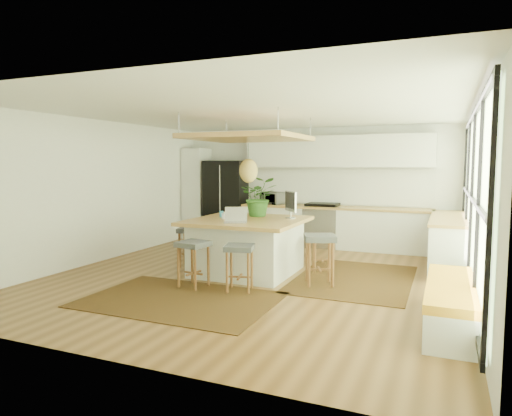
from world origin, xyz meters
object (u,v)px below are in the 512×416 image
at_px(island, 247,246).
at_px(microwave, 273,197).
at_px(stool_near_right, 240,267).
at_px(fridge, 227,202).
at_px(monitor, 291,203).
at_px(stool_near_left, 193,264).
at_px(stool_right_front, 319,262).
at_px(stool_left_side, 191,247).
at_px(island_plant, 259,201).
at_px(stool_right_back, 323,251).
at_px(laptop, 235,216).

height_order(island, microwave, microwave).
distance_m(stool_near_right, microwave, 4.20).
relative_size(fridge, monitor, 3.78).
bearing_deg(stool_near_left, stool_right_front, 26.84).
height_order(stool_near_right, monitor, monitor).
relative_size(stool_near_left, microwave, 1.34).
distance_m(stool_left_side, island_plant, 1.52).
bearing_deg(island_plant, monitor, -6.80).
xyz_separation_m(fridge, stool_right_back, (3.04, -2.36, -0.57)).
relative_size(stool_left_side, monitor, 1.38).
xyz_separation_m(stool_near_left, island_plant, (0.40, 1.64, 0.85)).
height_order(fridge, stool_near_right, fridge).
bearing_deg(monitor, stool_near_left, -71.06).
xyz_separation_m(stool_near_right, laptop, (-0.33, 0.55, 0.70)).
height_order(stool_right_back, island_plant, island_plant).
bearing_deg(stool_near_right, laptop, 120.59).
distance_m(stool_right_front, monitor, 1.30).
bearing_deg(fridge, island, -61.27).
bearing_deg(stool_right_back, laptop, -134.82).
height_order(island, island_plant, island_plant).
height_order(island, stool_right_front, island).
bearing_deg(stool_near_left, island, 72.58).
bearing_deg(stool_near_right, stool_right_front, 38.79).
relative_size(stool_near_left, stool_near_right, 1.02).
distance_m(island, laptop, 0.80).
bearing_deg(island_plant, microwave, 104.93).
bearing_deg(stool_right_front, island, 167.27).
xyz_separation_m(island, laptop, (0.04, -0.55, 0.58)).
distance_m(fridge, stool_right_front, 4.61).
bearing_deg(fridge, island_plant, -56.28).
bearing_deg(laptop, island, 72.48).
height_order(monitor, microwave, monitor).
bearing_deg(microwave, stool_near_left, -65.50).
relative_size(stool_right_back, stool_left_side, 0.91).
xyz_separation_m(fridge, monitor, (2.51, -2.56, 0.26)).
bearing_deg(stool_near_right, stool_near_left, -174.04).
bearing_deg(microwave, island_plant, -54.13).
distance_m(stool_right_front, island_plant, 1.75).
bearing_deg(stool_left_side, island_plant, 18.38).
height_order(stool_right_back, stool_left_side, stool_left_side).
bearing_deg(fridge, stool_left_side, -79.99).
height_order(stool_right_front, island_plant, island_plant).
bearing_deg(stool_near_right, stool_left_side, 142.66).
distance_m(stool_near_left, stool_right_back, 2.35).
bearing_deg(laptop, microwave, 79.37).
height_order(fridge, stool_left_side, fridge).
height_order(island, stool_near_right, island).
distance_m(island, monitor, 1.05).
bearing_deg(stool_right_back, microwave, 127.70).
xyz_separation_m(stool_left_side, monitor, (1.82, 0.32, 0.83)).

